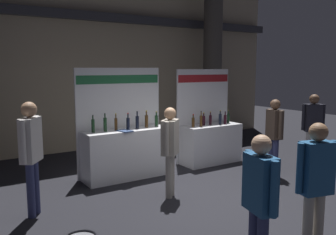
{
  "coord_description": "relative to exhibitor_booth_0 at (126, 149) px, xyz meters",
  "views": [
    {
      "loc": [
        -4.0,
        -4.77,
        2.34
      ],
      "look_at": [
        -0.3,
        0.93,
        1.4
      ],
      "focal_mm": 38.34,
      "sensor_mm": 36.0,
      "label": 1
    }
  ],
  "objects": [
    {
      "name": "hall_colonnade",
      "position": [
        0.66,
        2.98,
        2.76
      ],
      "size": [
        12.79,
        1.38,
        6.83
      ],
      "color": "gray",
      "rests_on": "ground_plane"
    },
    {
      "name": "visitor_5",
      "position": [
        2.81,
        -1.59,
        0.37
      ],
      "size": [
        0.32,
        0.5,
        1.67
      ],
      "rotation": [
        0.0,
        0.0,
        1.29
      ],
      "color": "navy",
      "rests_on": "ground_plane"
    },
    {
      "name": "visitor_4",
      "position": [
        -2.16,
        -1.03,
        0.48
      ],
      "size": [
        0.42,
        0.49,
        1.83
      ],
      "rotation": [
        0.0,
        0.0,
        0.94
      ],
      "color": "navy",
      "rests_on": "ground_plane"
    },
    {
      "name": "visitor_0",
      "position": [
        4.17,
        -1.59,
        0.4
      ],
      "size": [
        0.45,
        0.39,
        1.73
      ],
      "rotation": [
        0.0,
        0.0,
        2.49
      ],
      "color": "silver",
      "rests_on": "ground_plane"
    },
    {
      "name": "exhibitor_booth_1",
      "position": [
        2.29,
        -0.03,
        -0.04
      ],
      "size": [
        1.6,
        0.66,
        2.31
      ],
      "color": "white",
      "rests_on": "ground_plane"
    },
    {
      "name": "visitor_1",
      "position": [
        0.46,
        -4.24,
        0.39
      ],
      "size": [
        0.55,
        0.31,
        1.69
      ],
      "rotation": [
        0.0,
        0.0,
        6.03
      ],
      "color": "#ADA393",
      "rests_on": "ground_plane"
    },
    {
      "name": "visitor_3",
      "position": [
        0.13,
        -1.52,
        0.36
      ],
      "size": [
        0.45,
        0.44,
        1.65
      ],
      "rotation": [
        0.0,
        0.0,
        0.73
      ],
      "color": "#ADA393",
      "rests_on": "ground_plane"
    },
    {
      "name": "exhibitor_booth_0",
      "position": [
        0.0,
        0.0,
        0.0
      ],
      "size": [
        1.98,
        0.72,
        2.34
      ],
      "color": "white",
      "rests_on": "ground_plane"
    },
    {
      "name": "ground_plane",
      "position": [
        0.66,
        -2.03,
        -0.62
      ],
      "size": [
        25.58,
        25.58,
        0.0
      ],
      "primitive_type": "plane",
      "color": "black"
    },
    {
      "name": "visitor_2",
      "position": [
        -0.47,
        -4.21,
        0.35
      ],
      "size": [
        0.3,
        0.57,
        1.64
      ],
      "rotation": [
        0.0,
        0.0,
        1.32
      ],
      "color": "navy",
      "rests_on": "ground_plane"
    }
  ]
}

